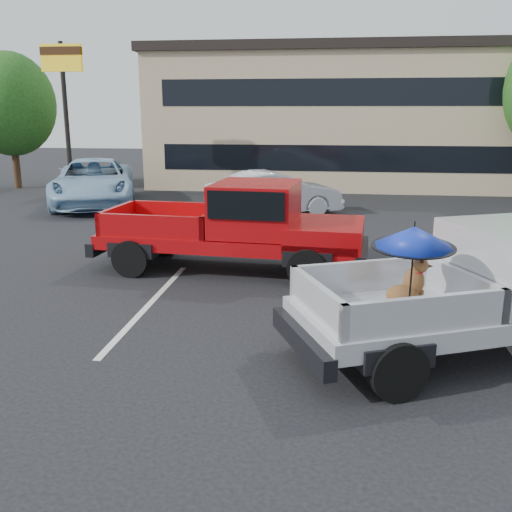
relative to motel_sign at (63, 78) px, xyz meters
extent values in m
plane|color=black|center=(10.00, -14.00, -4.65)|extent=(90.00, 90.00, 0.00)
cube|color=silver|center=(7.00, -12.00, -4.65)|extent=(0.12, 5.00, 0.01)
cube|color=silver|center=(13.00, -12.00, -4.65)|extent=(0.12, 5.00, 0.01)
cube|color=tan|center=(12.00, 7.00, -1.65)|extent=(20.00, 8.00, 6.00)
cube|color=black|center=(12.00, 7.00, 1.45)|extent=(20.40, 8.40, 0.40)
cube|color=black|center=(12.00, 3.02, -3.15)|extent=(18.00, 0.08, 1.10)
cube|color=black|center=(12.00, 3.02, -0.45)|extent=(18.00, 0.08, 1.10)
cylinder|color=black|center=(0.00, 0.00, -1.65)|extent=(0.18, 0.18, 6.00)
cube|color=yellow|center=(0.00, 0.00, 0.75)|extent=(1.60, 0.18, 1.00)
cube|color=#381E0C|center=(0.00, 0.00, 1.00)|extent=(1.60, 0.22, 0.30)
cylinder|color=#332114|center=(-4.00, 3.00, -3.44)|extent=(0.32, 0.32, 2.42)
ellipsoid|color=#1E4714|center=(-4.00, 3.00, -0.91)|extent=(3.96, 3.96, 4.55)
cylinder|color=#332114|center=(16.00, 10.00, -3.22)|extent=(0.32, 0.32, 2.86)
ellipsoid|color=#1E4714|center=(16.00, 10.00, -0.23)|extent=(4.68, 4.68, 5.38)
cylinder|color=black|center=(11.11, -15.08, -4.27)|extent=(0.81, 0.56, 0.76)
cylinder|color=black|center=(10.38, -13.39, -4.27)|extent=(0.81, 0.56, 0.76)
cube|color=#BBBDC2|center=(12.45, -13.51, -3.98)|extent=(5.71, 3.88, 0.28)
cube|color=black|center=(9.92, -14.59, -4.15)|extent=(0.94, 1.87, 0.28)
cube|color=black|center=(11.11, -14.08, -3.92)|extent=(2.84, 2.60, 0.10)
cube|color=#BBBDC2|center=(10.77, -13.28, -3.62)|extent=(2.15, 1.00, 0.50)
cube|color=#BBBDC2|center=(11.45, -14.88, -3.62)|extent=(2.15, 1.00, 0.50)
cube|color=#BBBDC2|center=(10.10, -14.51, -3.62)|extent=(0.82, 1.73, 0.50)
cube|color=#BBBDC2|center=(12.12, -13.64, -3.62)|extent=(0.82, 1.73, 0.50)
ellipsoid|color=brown|center=(11.29, -13.81, -3.72)|extent=(0.57, 0.53, 0.31)
cylinder|color=brown|center=(11.55, -13.78, -3.76)|extent=(0.07, 0.07, 0.23)
cylinder|color=brown|center=(11.49, -13.64, -3.76)|extent=(0.07, 0.07, 0.23)
ellipsoid|color=brown|center=(11.44, -13.74, -3.53)|extent=(0.37, 0.35, 0.41)
cylinder|color=red|center=(11.46, -13.73, -3.39)|extent=(0.20, 0.20, 0.04)
sphere|color=brown|center=(11.52, -13.71, -3.30)|extent=(0.22, 0.22, 0.22)
cone|color=black|center=(11.64, -13.66, -3.32)|extent=(0.18, 0.16, 0.11)
cone|color=black|center=(11.53, -13.77, -3.18)|extent=(0.08, 0.08, 0.11)
cone|color=black|center=(11.48, -13.66, -3.18)|extent=(0.08, 0.08, 0.11)
cylinder|color=brown|center=(11.13, -13.87, -3.81)|extent=(0.27, 0.05, 0.09)
cylinder|color=black|center=(11.35, -14.12, -3.35)|extent=(0.02, 0.10, 1.05)
cone|color=#142AB0|center=(11.35, -14.12, -2.80)|extent=(1.10, 1.12, 0.36)
cylinder|color=black|center=(11.35, -14.12, -2.64)|extent=(0.02, 0.02, 0.10)
cylinder|color=black|center=(11.35, -14.12, -2.93)|extent=(1.10, 1.10, 0.09)
cylinder|color=black|center=(6.07, -10.30, -4.25)|extent=(0.82, 0.36, 0.80)
cylinder|color=black|center=(6.23, -8.38, -4.25)|extent=(0.82, 0.36, 0.80)
cylinder|color=black|center=(9.83, -10.61, -4.25)|extent=(0.82, 0.36, 0.80)
cylinder|color=black|center=(9.99, -8.69, -4.25)|extent=(0.82, 0.36, 0.80)
cube|color=#A8090C|center=(8.08, -9.50, -3.95)|extent=(5.80, 2.47, 0.29)
cube|color=#A8090C|center=(10.17, -9.67, -3.73)|extent=(1.73, 2.13, 0.48)
cube|color=black|center=(10.96, -9.73, -4.13)|extent=(0.38, 2.07, 0.31)
cube|color=black|center=(5.21, -9.27, -4.13)|extent=(0.35, 2.06, 0.29)
cube|color=#A8090C|center=(8.66, -9.55, -3.24)|extent=(1.88, 2.06, 1.10)
cube|color=black|center=(8.66, -9.55, -3.03)|extent=(1.73, 2.16, 0.58)
cube|color=black|center=(6.57, -9.38, -3.89)|extent=(2.56, 2.12, 0.10)
cube|color=#A8090C|center=(6.64, -8.47, -3.57)|extent=(2.41, 0.30, 0.52)
cube|color=#A8090C|center=(6.49, -10.29, -3.57)|extent=(2.41, 0.30, 0.52)
cube|color=#A8090C|center=(5.42, -9.28, -3.57)|extent=(0.26, 1.93, 0.52)
cube|color=#A8090C|center=(7.72, -9.47, -3.57)|extent=(0.26, 1.93, 0.52)
imported|color=silver|center=(8.38, -2.56, -3.91)|extent=(4.77, 3.29, 1.49)
imported|color=#8FB6D5|center=(1.46, -1.20, -3.79)|extent=(4.70, 6.76, 1.71)
camera|label=1|loc=(10.21, -21.64, -1.19)|focal=40.00mm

